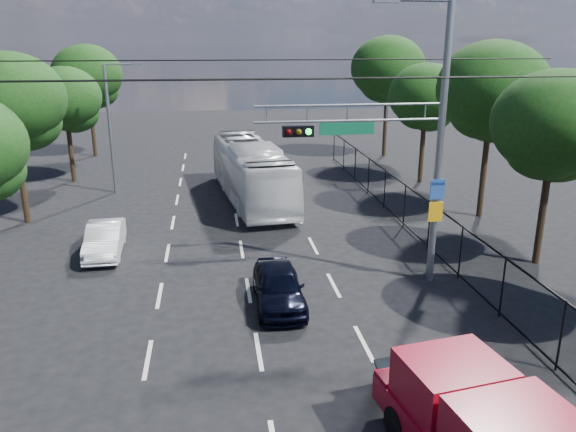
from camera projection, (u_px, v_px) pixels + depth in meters
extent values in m
cube|color=beige|center=(148.00, 359.00, 15.13)|extent=(0.12, 2.00, 0.01)
cube|color=beige|center=(160.00, 295.00, 18.91)|extent=(0.12, 2.00, 0.01)
cube|color=beige|center=(167.00, 253.00, 22.69)|extent=(0.12, 2.00, 0.01)
cube|color=beige|center=(173.00, 222.00, 26.47)|extent=(0.12, 2.00, 0.01)
cube|color=beige|center=(177.00, 200.00, 30.25)|extent=(0.12, 2.00, 0.01)
cube|color=beige|center=(180.00, 182.00, 34.03)|extent=(0.12, 2.00, 0.01)
cube|color=beige|center=(183.00, 168.00, 37.81)|extent=(0.12, 2.00, 0.01)
cube|color=beige|center=(185.00, 156.00, 41.59)|extent=(0.12, 2.00, 0.01)
cube|color=beige|center=(259.00, 351.00, 15.52)|extent=(0.12, 2.00, 0.01)
cube|color=beige|center=(248.00, 290.00, 19.30)|extent=(0.12, 2.00, 0.01)
cube|color=beige|center=(242.00, 249.00, 23.08)|extent=(0.12, 2.00, 0.01)
cube|color=beige|center=(237.00, 220.00, 26.86)|extent=(0.12, 2.00, 0.01)
cube|color=beige|center=(233.00, 198.00, 30.64)|extent=(0.12, 2.00, 0.01)
cube|color=beige|center=(230.00, 180.00, 34.42)|extent=(0.12, 2.00, 0.01)
cube|color=beige|center=(228.00, 166.00, 38.20)|extent=(0.12, 2.00, 0.01)
cube|color=beige|center=(226.00, 155.00, 41.98)|extent=(0.12, 2.00, 0.01)
cube|color=beige|center=(364.00, 343.00, 15.92)|extent=(0.12, 2.00, 0.01)
cube|color=beige|center=(334.00, 285.00, 19.70)|extent=(0.12, 2.00, 0.01)
cube|color=beige|center=(313.00, 246.00, 23.48)|extent=(0.12, 2.00, 0.01)
cube|color=beige|center=(298.00, 217.00, 27.26)|extent=(0.12, 2.00, 0.01)
cube|color=beige|center=(287.00, 196.00, 31.04)|extent=(0.12, 2.00, 0.01)
cube|color=beige|center=(278.00, 179.00, 34.81)|extent=(0.12, 2.00, 0.01)
cube|color=beige|center=(271.00, 165.00, 38.59)|extent=(0.12, 2.00, 0.01)
cube|color=beige|center=(266.00, 154.00, 42.37)|extent=(0.12, 2.00, 0.01)
cylinder|color=slate|center=(440.00, 149.00, 18.73)|extent=(0.24, 0.24, 9.50)
cylinder|color=slate|center=(421.00, 0.00, 17.21)|extent=(2.00, 0.10, 0.10)
cube|color=slate|center=(386.00, 0.00, 17.06)|extent=(0.80, 0.25, 0.18)
cylinder|color=slate|center=(351.00, 105.00, 17.88)|extent=(6.20, 0.08, 0.08)
cylinder|color=slate|center=(350.00, 121.00, 18.03)|extent=(6.20, 0.08, 0.08)
cube|color=black|center=(298.00, 131.00, 17.89)|extent=(1.00, 0.28, 0.35)
sphere|color=#3F0505|center=(289.00, 132.00, 17.71)|extent=(0.20, 0.20, 0.20)
sphere|color=#4C3805|center=(299.00, 132.00, 17.75)|extent=(0.20, 0.20, 0.20)
sphere|color=#0CE533|center=(309.00, 132.00, 17.79)|extent=(0.20, 0.20, 0.20)
cube|color=#0D5C39|center=(347.00, 129.00, 18.09)|extent=(1.80, 0.05, 0.40)
cube|color=#224D9E|center=(437.00, 189.00, 19.00)|extent=(0.50, 0.04, 0.70)
cube|color=#DB9D0B|center=(436.00, 212.00, 19.24)|extent=(0.50, 0.04, 0.70)
cylinder|color=slate|center=(425.00, 112.00, 18.28)|extent=(0.05, 0.05, 0.50)
cylinder|color=slate|center=(387.00, 112.00, 18.11)|extent=(0.05, 0.05, 0.50)
cylinder|color=slate|center=(347.00, 113.00, 17.94)|extent=(0.05, 0.05, 0.50)
cylinder|color=slate|center=(307.00, 114.00, 17.77)|extent=(0.05, 0.05, 0.50)
cylinder|color=slate|center=(267.00, 114.00, 17.60)|extent=(0.05, 0.05, 0.50)
cylinder|color=slate|center=(110.00, 131.00, 30.63)|extent=(0.18, 0.18, 7.00)
cylinder|color=slate|center=(119.00, 64.00, 29.69)|extent=(1.60, 0.09, 0.09)
cube|color=slate|center=(137.00, 64.00, 29.80)|extent=(0.60, 0.22, 0.15)
cylinder|color=black|center=(248.00, 80.00, 15.26)|extent=(22.00, 0.04, 0.04)
cylinder|color=black|center=(240.00, 60.00, 18.44)|extent=(22.00, 0.04, 0.04)
cylinder|color=black|center=(238.00, 79.00, 20.07)|extent=(22.00, 0.04, 0.04)
cube|color=black|center=(422.00, 197.00, 23.50)|extent=(0.04, 34.00, 0.06)
cube|color=black|center=(419.00, 237.00, 24.04)|extent=(0.04, 34.00, 0.06)
cylinder|color=black|center=(561.00, 336.00, 14.33)|extent=(0.06, 0.06, 2.00)
cylinder|color=black|center=(502.00, 287.00, 17.17)|extent=(0.06, 0.06, 2.00)
cylinder|color=black|center=(461.00, 252.00, 20.00)|extent=(0.06, 0.06, 2.00)
cylinder|color=black|center=(429.00, 226.00, 22.84)|extent=(0.06, 0.06, 2.00)
cylinder|color=black|center=(404.00, 205.00, 25.67)|extent=(0.06, 0.06, 2.00)
cylinder|color=black|center=(385.00, 189.00, 28.51)|extent=(0.06, 0.06, 2.00)
cylinder|color=black|center=(369.00, 175.00, 31.34)|extent=(0.06, 0.06, 2.00)
cylinder|color=black|center=(355.00, 164.00, 34.17)|extent=(0.06, 0.06, 2.00)
cylinder|color=black|center=(344.00, 155.00, 37.01)|extent=(0.06, 0.06, 2.00)
cylinder|color=black|center=(334.00, 146.00, 39.84)|extent=(0.06, 0.06, 2.00)
cylinder|color=black|center=(543.00, 211.00, 21.09)|extent=(0.28, 0.28, 4.20)
ellipsoid|color=#0E330E|center=(555.00, 123.00, 20.10)|extent=(4.50, 4.50, 3.83)
ellipsoid|color=#0E330E|center=(556.00, 150.00, 20.75)|extent=(3.00, 3.00, 2.40)
ellipsoid|color=#0E330E|center=(546.00, 149.00, 20.13)|extent=(2.85, 2.85, 2.28)
cylinder|color=black|center=(484.00, 168.00, 26.75)|extent=(0.28, 0.28, 4.76)
ellipsoid|color=#0E330E|center=(492.00, 88.00, 25.63)|extent=(5.10, 5.10, 4.33)
ellipsoid|color=#0E330E|center=(495.00, 114.00, 26.32)|extent=(3.40, 3.40, 2.72)
ellipsoid|color=#0E330E|center=(485.00, 111.00, 25.70)|extent=(3.23, 3.23, 2.58)
cylinder|color=black|center=(422.00, 149.00, 33.42)|extent=(0.28, 0.28, 4.03)
ellipsoid|color=#0E330E|center=(426.00, 95.00, 32.47)|extent=(4.32, 4.32, 3.67)
ellipsoid|color=#0E330E|center=(429.00, 112.00, 33.11)|extent=(2.88, 2.88, 2.30)
ellipsoid|color=#0E330E|center=(420.00, 111.00, 32.50)|extent=(2.74, 2.74, 2.19)
cylinder|color=black|center=(385.00, 123.00, 40.87)|extent=(0.28, 0.28, 4.93)
ellipsoid|color=#0E330E|center=(388.00, 68.00, 39.71)|extent=(5.28, 5.28, 4.49)
ellipsoid|color=#0E330E|center=(391.00, 85.00, 40.42)|extent=(3.52, 3.52, 2.82)
ellipsoid|color=#0E330E|center=(383.00, 83.00, 39.80)|extent=(3.34, 3.34, 2.68)
cylinder|color=black|center=(21.00, 176.00, 25.85)|extent=(0.28, 0.28, 4.48)
ellipsoid|color=#0E330E|center=(10.00, 98.00, 24.80)|extent=(4.80, 4.80, 4.08)
ellipsoid|color=#0E330E|center=(25.00, 123.00, 25.47)|extent=(3.20, 3.20, 2.56)
ellipsoid|color=#0E330E|center=(3.00, 121.00, 24.85)|extent=(3.04, 3.04, 2.43)
cylinder|color=black|center=(71.00, 150.00, 33.55)|extent=(0.28, 0.28, 3.92)
ellipsoid|color=#0E330E|center=(65.00, 97.00, 32.62)|extent=(4.20, 4.20, 3.57)
ellipsoid|color=#0E330E|center=(75.00, 114.00, 33.25)|extent=(2.80, 2.80, 2.24)
ellipsoid|color=#0E330E|center=(59.00, 112.00, 32.64)|extent=(2.66, 2.66, 2.13)
cylinder|color=black|center=(92.00, 125.00, 40.98)|extent=(0.28, 0.28, 4.59)
ellipsoid|color=#0E330E|center=(87.00, 74.00, 39.90)|extent=(4.92, 4.92, 4.18)
ellipsoid|color=#0E330E|center=(95.00, 90.00, 40.58)|extent=(3.28, 3.28, 2.62)
ellipsoid|color=#0E330E|center=(83.00, 89.00, 39.96)|extent=(3.12, 3.12, 2.49)
cylinder|color=black|center=(398.00, 424.00, 11.98)|extent=(0.41, 0.81, 0.78)
cylinder|color=black|center=(474.00, 408.00, 12.51)|extent=(0.41, 0.81, 0.78)
cube|color=maroon|center=(420.00, 381.00, 12.84)|extent=(2.12, 0.93, 0.61)
cube|color=black|center=(414.00, 363.00, 13.03)|extent=(1.93, 0.74, 0.34)
cube|color=maroon|center=(453.00, 383.00, 11.51)|extent=(2.25, 2.02, 1.05)
cube|color=black|center=(477.00, 405.00, 10.73)|extent=(1.71, 0.33, 0.61)
imported|color=black|center=(279.00, 286.00, 18.06)|extent=(1.57, 3.83, 1.30)
imported|color=silver|center=(251.00, 171.00, 29.83)|extent=(3.90, 11.35, 3.10)
imported|color=white|center=(105.00, 239.00, 22.42)|extent=(1.50, 3.86, 1.25)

